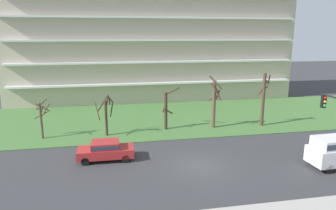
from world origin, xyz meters
name	(u,v)px	position (x,y,z in m)	size (l,w,h in m)	color
ground	(200,166)	(0.00, 0.00, 0.00)	(160.00, 160.00, 0.00)	#38383A
grass_lawn_strip	(167,117)	(0.00, 14.00, 0.04)	(80.00, 16.00, 0.08)	#477238
apartment_building	(152,39)	(0.00, 27.09, 9.01)	(41.82, 11.14, 18.03)	beige
tree_far_left	(42,117)	(-13.06, 8.78, 2.15)	(1.64, 1.84, 3.88)	brown
tree_left	(106,114)	(-7.04, 8.52, 2.27)	(1.87, 1.91, 4.25)	#423023
tree_center	(166,109)	(-0.88, 9.48, 2.19)	(1.81, 2.11, 4.54)	#423023
tree_right	(214,102)	(4.17, 9.01, 2.92)	(1.43, 1.38, 5.76)	brown
tree_far_right	(263,98)	(9.61, 8.80, 3.11)	(1.19, 1.37, 5.83)	#4C3828
sedan_red_near_left	(106,150)	(-7.08, 2.50, 0.87)	(4.43, 1.87, 1.57)	#B22828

